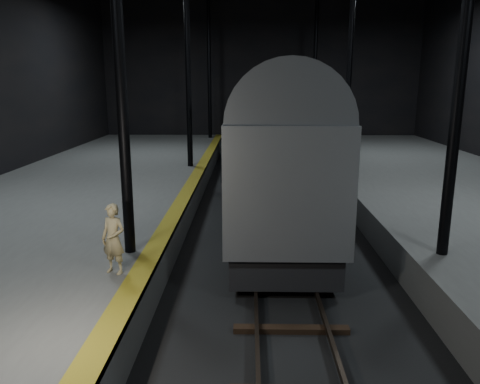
{
  "coord_description": "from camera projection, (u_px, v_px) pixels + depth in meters",
  "views": [
    {
      "loc": [
        -0.89,
        -14.79,
        5.06
      ],
      "look_at": [
        -1.15,
        -1.83,
        2.0
      ],
      "focal_mm": 35.0,
      "sensor_mm": 36.0,
      "label": 1
    }
  ],
  "objects": [
    {
      "name": "woman",
      "position": [
        113.0,
        239.0,
        10.03
      ],
      "size": [
        0.66,
        0.55,
        1.55
      ],
      "primitive_type": "imported",
      "rotation": [
        0.0,
        0.0,
        -0.37
      ],
      "color": "tan",
      "rests_on": "platform_left"
    },
    {
      "name": "platform_left",
      "position": [
        51.0,
        222.0,
        15.57
      ],
      "size": [
        9.0,
        43.8,
        1.0
      ],
      "primitive_type": "cube",
      "color": "#525250",
      "rests_on": "ground"
    },
    {
      "name": "track",
      "position": [
        276.0,
        236.0,
        15.52
      ],
      "size": [
        2.4,
        43.0,
        0.24
      ],
      "color": "#3F3328",
      "rests_on": "ground"
    },
    {
      "name": "tactile_strip",
      "position": [
        177.0,
        208.0,
        15.37
      ],
      "size": [
        0.5,
        43.8,
        0.01
      ],
      "primitive_type": "cube",
      "color": "olive",
      "rests_on": "platform_left"
    },
    {
      "name": "ground",
      "position": [
        276.0,
        238.0,
        15.54
      ],
      "size": [
        44.0,
        44.0,
        0.0
      ],
      "primitive_type": "plane",
      "color": "black",
      "rests_on": "ground"
    },
    {
      "name": "train",
      "position": [
        270.0,
        130.0,
        20.09
      ],
      "size": [
        3.06,
        20.47,
        5.47
      ],
      "color": "#A6A9AE",
      "rests_on": "ground"
    }
  ]
}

